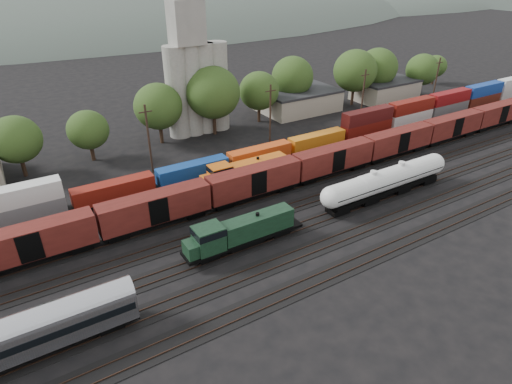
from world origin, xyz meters
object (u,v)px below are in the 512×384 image
tank_car_a (372,185)px  passenger_coach (8,340)px  green_locomotive (238,233)px  grain_silo (196,79)px  orange_locomotive (243,171)px

tank_car_a → passenger_coach: 48.73m
tank_car_a → passenger_coach: size_ratio=0.84×
green_locomotive → tank_car_a: bearing=0.0°
tank_car_a → grain_silo: bearing=102.5°
green_locomotive → passenger_coach: 26.24m
green_locomotive → passenger_coach: size_ratio=0.73×
tank_car_a → passenger_coach: bearing=-174.1°
passenger_coach → grain_silo: bearing=49.5°
green_locomotive → grain_silo: (13.60, 41.00, 8.79)m
grain_silo → orange_locomotive: bearing=-99.3°
passenger_coach → tank_car_a: bearing=5.9°
tank_car_a → orange_locomotive: 20.11m
tank_car_a → grain_silo: 42.83m
green_locomotive → passenger_coach: passenger_coach is taller
orange_locomotive → grain_silo: (4.26, 26.00, 8.89)m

